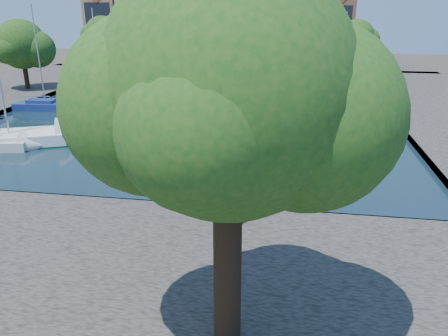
% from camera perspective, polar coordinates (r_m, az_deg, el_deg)
% --- Properties ---
extents(ground, '(160.00, 160.00, 0.00)m').
position_cam_1_polar(ground, '(23.61, -14.53, -4.82)').
color(ground, '#38332B').
rests_on(ground, ground).
extents(water_basin, '(38.00, 50.00, 0.08)m').
position_cam_1_polar(water_basin, '(45.45, -2.74, 8.11)').
color(water_basin, black).
rests_on(water_basin, ground).
extents(near_quay, '(50.00, 14.00, 0.50)m').
position_cam_1_polar(near_quay, '(18.15, -23.34, -13.34)').
color(near_quay, '#514B46').
rests_on(near_quay, ground).
extents(far_quay, '(60.00, 16.00, 0.50)m').
position_cam_1_polar(far_quay, '(76.59, 2.20, 13.40)').
color(far_quay, '#514B46').
rests_on(far_quay, ground).
extents(plane_tree, '(8.32, 6.40, 10.62)m').
position_cam_1_polar(plane_tree, '(10.76, 1.14, 8.76)').
color(plane_tree, '#332114').
rests_on(plane_tree, near_quay).
extents(townhouse_west_end, '(5.44, 9.18, 14.93)m').
position_cam_1_polar(townhouse_west_end, '(81.99, -14.78, 18.24)').
color(townhouse_west_end, '#956C51').
rests_on(townhouse_west_end, far_quay).
extents(townhouse_west_mid, '(5.94, 9.18, 16.79)m').
position_cam_1_polar(townhouse_west_mid, '(79.82, -10.65, 19.13)').
color(townhouse_west_mid, '#BBAD90').
rests_on(townhouse_west_mid, far_quay).
extents(townhouse_west_inner, '(6.43, 9.18, 15.15)m').
position_cam_1_polar(townhouse_west_inner, '(77.96, -5.84, 18.68)').
color(townhouse_west_inner, silver).
rests_on(townhouse_west_inner, far_quay).
extents(townhouse_center, '(5.44, 9.18, 16.93)m').
position_cam_1_polar(townhouse_center, '(76.56, -0.87, 19.50)').
color(townhouse_center, brown).
rests_on(townhouse_center, far_quay).
extents(townhouse_east_inner, '(5.94, 9.18, 15.79)m').
position_cam_1_polar(townhouse_east_inner, '(75.78, 3.87, 18.97)').
color(townhouse_east_inner, tan).
rests_on(townhouse_east_inner, far_quay).
extents(townhouse_east_mid, '(6.43, 9.18, 16.65)m').
position_cam_1_polar(townhouse_east_mid, '(75.45, 9.08, 19.05)').
color(townhouse_east_mid, beige).
rests_on(townhouse_east_mid, far_quay).
extents(townhouse_east_end, '(5.44, 9.18, 14.43)m').
position_cam_1_polar(townhouse_east_end, '(75.71, 14.20, 17.95)').
color(townhouse_east_end, brown).
rests_on(townhouse_east_end, far_quay).
extents(far_tree_far_west, '(7.28, 5.60, 7.68)m').
position_cam_1_polar(far_tree_far_west, '(76.62, -15.49, 16.42)').
color(far_tree_far_west, '#332114').
rests_on(far_tree_far_west, far_quay).
extents(far_tree_west, '(6.76, 5.20, 7.36)m').
position_cam_1_polar(far_tree_west, '(73.76, -9.56, 16.63)').
color(far_tree_west, '#332114').
rests_on(far_tree_west, far_quay).
extents(far_tree_mid_west, '(7.80, 6.00, 8.00)m').
position_cam_1_polar(far_tree_mid_west, '(71.66, -3.20, 16.93)').
color(far_tree_mid_west, '#332114').
rests_on(far_tree_mid_west, far_quay).
extents(far_tree_mid_east, '(7.02, 5.40, 7.52)m').
position_cam_1_polar(far_tree_mid_east, '(70.44, 3.46, 16.73)').
color(far_tree_mid_east, '#332114').
rests_on(far_tree_mid_east, far_quay).
extents(far_tree_east, '(7.54, 5.80, 7.84)m').
position_cam_1_polar(far_tree_east, '(70.09, 10.27, 16.53)').
color(far_tree_east, '#332114').
rests_on(far_tree_east, far_quay).
extents(far_tree_far_east, '(6.76, 5.20, 7.36)m').
position_cam_1_polar(far_tree_far_east, '(70.68, 16.99, 15.89)').
color(far_tree_far_east, '#332114').
rests_on(far_tree_far_east, far_quay).
extents(side_tree_left_far, '(7.28, 5.60, 7.88)m').
position_cam_1_polar(side_tree_left_far, '(56.82, -24.86, 14.27)').
color(side_tree_left_far, '#332114').
rests_on(side_tree_left_far, left_quay).
extents(giraffe_statue, '(3.27, 0.95, 4.68)m').
position_cam_1_polar(giraffe_statue, '(19.55, -0.17, -0.61)').
color(giraffe_statue, '#382E1C').
rests_on(giraffe_statue, near_quay).
extents(sailboat_left_b, '(6.05, 2.54, 9.86)m').
position_cam_1_polar(sailboat_left_b, '(46.91, -22.29, 7.73)').
color(sailboat_left_b, navy).
rests_on(sailboat_left_b, water_basin).
extents(sailboat_left_c, '(5.67, 3.38, 9.43)m').
position_cam_1_polar(sailboat_left_c, '(50.84, -15.85, 9.38)').
color(sailboat_left_c, silver).
rests_on(sailboat_left_c, water_basin).
extents(sailboat_left_d, '(5.28, 3.36, 8.08)m').
position_cam_1_polar(sailboat_left_d, '(62.54, -14.02, 11.52)').
color(sailboat_left_d, white).
rests_on(sailboat_left_d, water_basin).
extents(sailboat_left_e, '(6.01, 2.50, 8.97)m').
position_cam_1_polar(sailboat_left_e, '(67.96, -10.74, 12.48)').
color(sailboat_left_e, white).
rests_on(sailboat_left_e, water_basin).
extents(sailboat_right_a, '(5.34, 2.95, 9.38)m').
position_cam_1_polar(sailboat_right_a, '(30.32, 14.14, 2.11)').
color(sailboat_right_a, silver).
rests_on(sailboat_right_a, water_basin).
extents(sailboat_right_b, '(6.75, 3.14, 10.20)m').
position_cam_1_polar(sailboat_right_b, '(37.47, 13.29, 5.71)').
color(sailboat_right_b, navy).
rests_on(sailboat_right_b, water_basin).
extents(sailboat_right_c, '(5.45, 3.60, 8.20)m').
position_cam_1_polar(sailboat_right_c, '(46.93, 16.27, 8.39)').
color(sailboat_right_c, white).
rests_on(sailboat_right_c, water_basin).
extents(sailboat_right_d, '(4.68, 1.99, 8.17)m').
position_cam_1_polar(sailboat_right_d, '(63.45, 14.58, 11.57)').
color(sailboat_right_d, silver).
rests_on(sailboat_right_d, water_basin).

